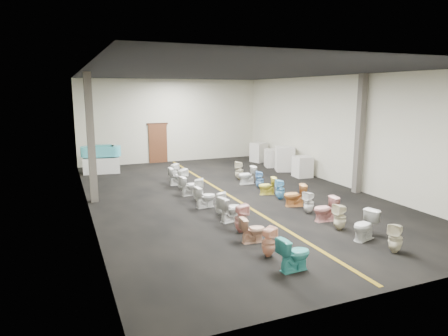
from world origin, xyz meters
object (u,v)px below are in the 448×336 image
Objects in this scene: toilet_left_1 at (268,242)px; toilet_left_11 at (174,172)px; display_table at (102,165)px; appliance_crate_a at (302,167)px; toilet_left_3 at (241,218)px; toilet_left_0 at (294,254)px; toilet_left_4 at (230,209)px; toilet_right_10 at (239,171)px; toilet_left_10 at (177,176)px; toilet_right_0 at (395,238)px; toilet_right_6 at (280,189)px; toilet_left_7 at (198,189)px; appliance_crate_c at (273,158)px; toilet_right_8 at (260,180)px; toilet_right_7 at (267,186)px; toilet_left_9 at (182,179)px; toilet_left_2 at (253,230)px; toilet_right_5 at (295,195)px; toilet_right_9 at (247,175)px; bathtub at (101,151)px; appliance_crate_b at (285,159)px; appliance_crate_d at (259,152)px; toilet_left_8 at (190,186)px; toilet_right_2 at (340,217)px; toilet_right_3 at (325,209)px; toilet_right_1 at (365,226)px; toilet_right_4 at (309,202)px; toilet_left_6 at (205,197)px; toilet_left_5 at (220,203)px.

toilet_left_1 is 8.82m from toilet_left_11.
appliance_crate_a is (8.37, -4.47, 0.10)m from display_table.
toilet_left_0 is at bearing -178.32° from toilet_left_3.
toilet_right_10 is at bearing -42.42° from toilet_left_4.
toilet_left_10 reaches higher than toilet_right_0.
toilet_right_0 is 5.31m from toilet_right_6.
toilet_left_3 reaches higher than toilet_left_0.
toilet_left_7 is at bearing 0.85° from toilet_left_3.
display_table reaches higher than toilet_right_6.
appliance_crate_a is 2.72m from appliance_crate_c.
appliance_crate_c reaches higher than toilet_left_10.
toilet_right_6 is (2.65, 1.59, -0.02)m from toilet_left_4.
toilet_right_7 is at bearing 12.79° from toilet_right_8.
toilet_left_1 is 0.85× the size of toilet_left_9.
toilet_left_0 reaches higher than display_table.
toilet_left_7 is (-0.01, 4.34, 0.07)m from toilet_left_2.
toilet_right_5 reaches higher than toilet_right_6.
appliance_crate_c is 1.35× the size of toilet_right_7.
toilet_left_2 is at bearing 177.98° from toilet_left_3.
toilet_left_9 reaches higher than toilet_right_9.
appliance_crate_c is 1.34× the size of toilet_left_2.
appliance_crate_b is at bearing -8.27° from bathtub.
toilet_left_10 is at bearing -132.77° from toilet_right_5.
toilet_left_7 is 2.65m from toilet_left_10.
appliance_crate_c is 1.19× the size of toilet_right_5.
toilet_right_10 reaches higher than toilet_left_10.
appliance_crate_d is at bearing -29.66° from toilet_left_3.
toilet_left_9 reaches higher than toilet_left_1.
toilet_left_1 is at bearing -162.33° from toilet_left_7.
toilet_right_2 reaches higher than toilet_left_8.
toilet_right_2 is at bearing -115.07° from appliance_crate_a.
toilet_right_8 is (0.10, 4.44, -0.02)m from toilet_right_3.
appliance_crate_b reaches higher than appliance_crate_c.
toilet_left_0 is 5.87m from toilet_right_6.
toilet_left_4 is 5.74m from toilet_right_10.
toilet_left_9 is (-5.77, -2.92, -0.03)m from appliance_crate_c.
toilet_right_1 is at bearing -178.34° from toilet_left_9.
toilet_right_4 is 5.35m from toilet_right_10.
toilet_left_8 is at bearing -118.65° from toilet_right_5.
toilet_right_3 is (2.85, -5.44, -0.05)m from toilet_left_9.
appliance_crate_b is 1.77× the size of toilet_right_7.
toilet_left_10 is at bearing -161.87° from toilet_right_2.
toilet_left_6 is 0.98× the size of toilet_right_3.
toilet_left_0 is 8.82m from toilet_left_10.
toilet_right_2 is (2.69, -4.44, -0.03)m from toilet_left_7.
toilet_left_6 is 2.86m from toilet_right_6.
bathtub is at bearing -111.56° from toilet_right_8.
toilet_left_11 reaches higher than toilet_left_5.
toilet_right_5 is at bearing -176.07° from toilet_left_11.
toilet_right_5 is (-2.90, -3.92, -0.09)m from appliance_crate_a.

